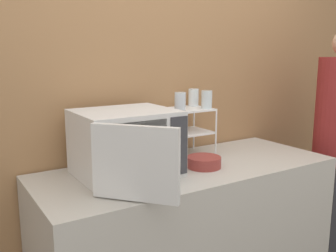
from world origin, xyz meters
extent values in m
cube|color=#9E7047|center=(0.00, 0.71, 1.30)|extent=(8.00, 0.06, 2.60)
cube|color=#B7B2A8|center=(0.00, 0.34, 0.46)|extent=(1.70, 0.67, 0.92)
cube|color=silver|center=(-0.36, 0.40, 1.09)|extent=(0.49, 0.41, 0.34)
cube|color=#B7B2A8|center=(-0.41, 0.20, 1.09)|extent=(0.35, 0.01, 0.29)
cube|color=#333338|center=(-0.17, 0.19, 1.09)|extent=(0.10, 0.01, 0.30)
cube|color=silver|center=(-0.49, 0.04, 1.09)|extent=(0.27, 0.31, 0.32)
cylinder|color=white|center=(-0.01, 0.42, 1.07)|extent=(0.01, 0.01, 0.29)
cylinder|color=white|center=(0.26, 0.42, 1.07)|extent=(0.01, 0.01, 0.29)
cylinder|color=white|center=(-0.01, 0.65, 1.07)|extent=(0.01, 0.01, 0.29)
cylinder|color=white|center=(0.26, 0.65, 1.07)|extent=(0.01, 0.01, 0.29)
cube|color=white|center=(0.12, 0.53, 1.07)|extent=(0.27, 0.23, 0.01)
cube|color=white|center=(0.12, 0.53, 1.21)|extent=(0.27, 0.23, 0.01)
cylinder|color=silver|center=(0.02, 0.46, 1.27)|extent=(0.06, 0.06, 0.11)
cylinder|color=silver|center=(0.22, 0.60, 1.27)|extent=(0.06, 0.06, 0.11)
cylinder|color=silver|center=(0.21, 0.46, 1.27)|extent=(0.06, 0.06, 0.11)
cylinder|color=maroon|center=(0.06, 0.28, 0.93)|extent=(0.10, 0.10, 0.01)
cylinder|color=maroon|center=(0.06, 0.28, 0.95)|extent=(0.19, 0.19, 0.06)
cube|color=#2D2D33|center=(1.15, 0.19, 0.40)|extent=(0.27, 0.17, 0.81)
camera|label=1|loc=(-1.17, -1.30, 1.54)|focal=40.00mm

